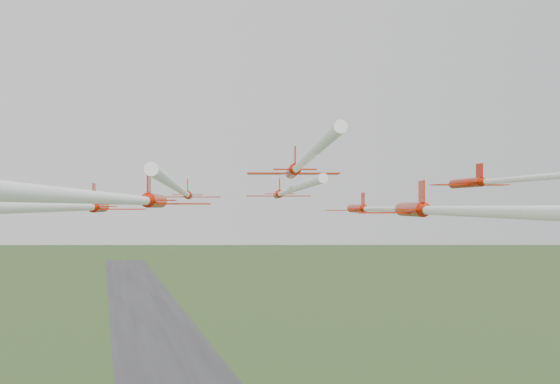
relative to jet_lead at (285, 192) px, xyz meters
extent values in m
cube|color=#303032|center=(0.76, 196.35, -56.00)|extent=(38.00, 900.00, 0.04)
cylinder|color=#BE1800|center=(3.47, 17.08, 0.03)|extent=(2.99, 9.25, 1.19)
cone|color=#BE1800|center=(4.57, 22.54, 0.03)|extent=(1.55, 2.14, 1.19)
cone|color=#BE1800|center=(2.42, 11.94, 0.03)|extent=(1.32, 1.49, 1.08)
ellipsoid|color=black|center=(3.90, 19.20, 0.46)|extent=(0.65, 1.10, 0.35)
cube|color=#BE1800|center=(3.29, 16.23, -0.24)|extent=(9.89, 4.65, 0.11)
cube|color=#BE1800|center=(2.63, 12.94, 0.03)|extent=(4.50, 2.13, 0.09)
cube|color=#BE1800|center=(2.67, 13.16, 1.22)|extent=(0.49, 1.93, 2.16)
cylinder|color=silver|center=(-3.19, -15.69, -0.02)|extent=(11.62, 54.22, 0.65)
cylinder|color=#BE1800|center=(-11.88, 2.44, -0.41)|extent=(2.09, 7.80, 1.00)
cone|color=#BE1800|center=(-11.21, 7.08, -0.41)|extent=(1.22, 1.76, 1.00)
cone|color=#BE1800|center=(-12.50, -1.94, -0.41)|extent=(1.06, 1.21, 0.91)
ellipsoid|color=black|center=(-11.62, 4.24, -0.04)|extent=(0.50, 0.91, 0.29)
cube|color=#BE1800|center=(-11.98, 1.72, -0.64)|extent=(8.27, 3.48, 0.09)
cube|color=#BE1800|center=(-12.38, -1.08, -0.41)|extent=(3.76, 1.60, 0.07)
cube|color=#BE1800|center=(-12.35, -0.90, 0.59)|extent=(0.32, 1.64, 1.82)
cylinder|color=silver|center=(-16.62, -30.70, -0.45)|extent=(8.63, 56.61, 0.55)
cylinder|color=#BE1800|center=(9.53, -0.44, -2.07)|extent=(2.23, 8.12, 1.04)
cone|color=#BE1800|center=(10.26, 4.39, -2.07)|extent=(1.29, 1.84, 1.04)
cone|color=#BE1800|center=(8.85, -4.98, -2.07)|extent=(1.11, 1.27, 0.95)
ellipsoid|color=black|center=(9.82, 1.44, -1.69)|extent=(0.53, 0.95, 0.30)
cube|color=#BE1800|center=(9.42, -1.19, -2.31)|extent=(8.62, 3.68, 0.09)
cube|color=#BE1800|center=(8.98, -4.09, -2.07)|extent=(3.92, 1.69, 0.08)
cube|color=#BE1800|center=(9.01, -3.90, -1.03)|extent=(0.35, 1.70, 1.90)
cylinder|color=silver|center=(5.92, -24.40, -2.12)|extent=(6.26, 37.90, 0.57)
cylinder|color=#BE1800|center=(-22.71, -8.75, -1.83)|extent=(2.25, 9.51, 1.22)
cone|color=#BE1800|center=(-22.08, -3.07, -1.83)|extent=(1.43, 2.12, 1.22)
cone|color=#BE1800|center=(-23.30, -14.10, -1.83)|extent=(1.25, 1.45, 1.11)
ellipsoid|color=black|center=(-22.46, -6.54, -1.39)|extent=(0.58, 1.10, 0.36)
cube|color=#BE1800|center=(-22.81, -9.63, -2.11)|extent=(10.02, 3.94, 0.11)
cube|color=#BE1800|center=(-23.18, -13.05, -1.83)|extent=(4.56, 1.81, 0.09)
cube|color=#BE1800|center=(-23.16, -12.83, -0.61)|extent=(0.33, 2.00, 2.22)
cylinder|color=silver|center=(-26.32, -41.37, -1.89)|extent=(6.58, 53.41, 0.67)
cylinder|color=#BE1800|center=(-2.99, -14.72, 1.85)|extent=(3.12, 9.22, 1.19)
cone|color=#BE1800|center=(-1.80, -9.29, 1.85)|extent=(1.58, 2.15, 1.19)
cone|color=#BE1800|center=(-4.12, -19.83, 1.85)|extent=(1.33, 1.50, 1.08)
ellipsoid|color=black|center=(-2.53, -12.61, 2.28)|extent=(0.66, 1.10, 0.35)
cube|color=#BE1800|center=(-3.18, -15.56, 1.58)|extent=(9.88, 4.78, 0.11)
cube|color=#BE1800|center=(-3.90, -18.83, 1.85)|extent=(4.50, 2.19, 0.09)
cube|color=#BE1800|center=(-3.85, -18.62, 3.03)|extent=(0.52, 1.92, 2.16)
cylinder|color=silver|center=(-8.08, -37.89, 1.79)|extent=(8.30, 35.10, 0.65)
cylinder|color=#BE1800|center=(14.93, -18.79, 0.65)|extent=(1.85, 7.63, 0.98)
cone|color=#BE1800|center=(15.46, -14.23, 0.65)|extent=(1.16, 1.70, 0.98)
cone|color=#BE1800|center=(14.43, -23.07, 0.65)|extent=(1.01, 1.16, 0.89)
ellipsoid|color=black|center=(15.13, -17.02, 1.01)|extent=(0.47, 0.88, 0.28)
cube|color=#BE1800|center=(14.85, -19.49, 0.43)|extent=(8.05, 3.21, 0.09)
cube|color=#BE1800|center=(14.53, -22.23, 0.65)|extent=(3.66, 1.47, 0.07)
cube|color=#BE1800|center=(14.55, -22.06, 1.63)|extent=(0.27, 1.60, 1.78)
cylinder|color=#BE1800|center=(-18.18, -27.03, -1.36)|extent=(2.82, 8.98, 1.15)
cone|color=#BE1800|center=(-17.16, -21.72, -1.36)|extent=(1.49, 2.07, 1.15)
cone|color=#BE1800|center=(-19.14, -32.03, -1.36)|extent=(1.27, 1.44, 1.05)
ellipsoid|color=black|center=(-17.78, -24.97, -0.94)|extent=(0.62, 1.06, 0.34)
cube|color=#BE1800|center=(-18.34, -27.85, -1.63)|extent=(9.59, 4.43, 0.10)
cube|color=#BE1800|center=(-18.95, -31.05, -1.36)|extent=(4.36, 2.03, 0.08)
cube|color=#BE1800|center=(-18.91, -30.84, -0.21)|extent=(0.46, 1.88, 2.10)
cylinder|color=silver|center=(-23.40, -54.15, -1.42)|extent=(8.91, 43.22, 0.63)
cylinder|color=#BE1800|center=(2.18, -32.60, -2.08)|extent=(3.25, 8.98, 1.16)
cone|color=#BE1800|center=(3.47, -27.33, -2.08)|extent=(1.58, 2.12, 1.16)
cone|color=#BE1800|center=(0.97, -37.57, -2.08)|extent=(1.32, 1.48, 1.05)
ellipsoid|color=black|center=(2.68, -30.56, -1.66)|extent=(0.67, 1.08, 0.34)
cube|color=#BE1800|center=(1.98, -33.42, -2.34)|extent=(9.66, 4.86, 0.11)
cube|color=#BE1800|center=(1.20, -36.60, -2.08)|extent=(4.39, 2.23, 0.08)
cube|color=#BE1800|center=(1.25, -36.39, -0.92)|extent=(0.55, 1.87, 2.11)
cylinder|color=silver|center=(-3.21, -54.68, -2.13)|extent=(8.69, 33.24, 0.63)
camera|label=1|loc=(-22.47, -85.51, -1.88)|focal=45.00mm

